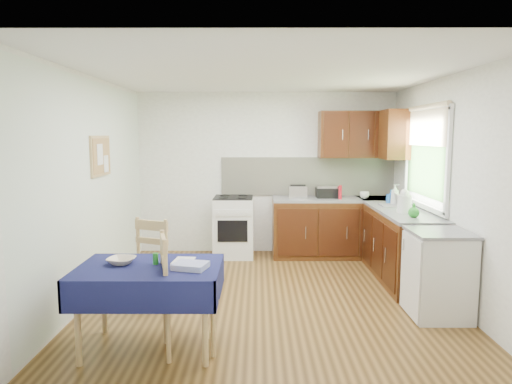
{
  "coord_description": "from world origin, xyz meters",
  "views": [
    {
      "loc": [
        -0.14,
        -5.03,
        1.84
      ],
      "look_at": [
        -0.15,
        0.34,
        1.17
      ],
      "focal_mm": 32.0,
      "sensor_mm": 36.0,
      "label": 1
    }
  ],
  "objects_px": {
    "sandwich_press": "(327,192)",
    "dining_table": "(149,278)",
    "chair_far": "(160,259)",
    "kettle": "(404,202)",
    "toaster": "(298,192)",
    "dish_rack": "(396,205)",
    "chair_near": "(182,290)"
  },
  "relations": [
    {
      "from": "sandwich_press",
      "to": "dining_table",
      "type": "bearing_deg",
      "value": -135.84
    },
    {
      "from": "chair_far",
      "to": "sandwich_press",
      "type": "bearing_deg",
      "value": -111.13
    },
    {
      "from": "kettle",
      "to": "sandwich_press",
      "type": "bearing_deg",
      "value": 118.57
    },
    {
      "from": "toaster",
      "to": "dish_rack",
      "type": "bearing_deg",
      "value": -28.07
    },
    {
      "from": "chair_near",
      "to": "sandwich_press",
      "type": "height_order",
      "value": "sandwich_press"
    },
    {
      "from": "toaster",
      "to": "kettle",
      "type": "height_order",
      "value": "kettle"
    },
    {
      "from": "chair_far",
      "to": "sandwich_press",
      "type": "distance_m",
      "value": 3.02
    },
    {
      "from": "chair_far",
      "to": "chair_near",
      "type": "bearing_deg",
      "value": 134.78
    },
    {
      "from": "chair_near",
      "to": "sandwich_press",
      "type": "xyz_separation_m",
      "value": [
        1.69,
        3.16,
        0.45
      ]
    },
    {
      "from": "dining_table",
      "to": "toaster",
      "type": "bearing_deg",
      "value": 45.83
    },
    {
      "from": "chair_near",
      "to": "toaster",
      "type": "relative_size",
      "value": 3.78
    },
    {
      "from": "chair_far",
      "to": "dish_rack",
      "type": "bearing_deg",
      "value": -133.4
    },
    {
      "from": "chair_far",
      "to": "sandwich_press",
      "type": "height_order",
      "value": "sandwich_press"
    },
    {
      "from": "chair_near",
      "to": "kettle",
      "type": "relative_size",
      "value": 3.56
    },
    {
      "from": "dining_table",
      "to": "chair_far",
      "type": "xyz_separation_m",
      "value": [
        -0.12,
        0.99,
        -0.11
      ]
    },
    {
      "from": "toaster",
      "to": "sandwich_press",
      "type": "relative_size",
      "value": 0.86
    },
    {
      "from": "chair_far",
      "to": "kettle",
      "type": "height_order",
      "value": "kettle"
    },
    {
      "from": "dining_table",
      "to": "chair_near",
      "type": "relative_size",
      "value": 1.18
    },
    {
      "from": "dining_table",
      "to": "kettle",
      "type": "xyz_separation_m",
      "value": [
        2.72,
        1.74,
        0.4
      ]
    },
    {
      "from": "dish_rack",
      "to": "toaster",
      "type": "bearing_deg",
      "value": 128.22
    },
    {
      "from": "dining_table",
      "to": "chair_far",
      "type": "bearing_deg",
      "value": 79.65
    },
    {
      "from": "chair_far",
      "to": "kettle",
      "type": "relative_size",
      "value": 3.43
    },
    {
      "from": "chair_near",
      "to": "kettle",
      "type": "bearing_deg",
      "value": -68.63
    },
    {
      "from": "dining_table",
      "to": "dish_rack",
      "type": "xyz_separation_m",
      "value": [
        2.76,
        2.22,
        0.29
      ]
    },
    {
      "from": "chair_near",
      "to": "kettle",
      "type": "xyz_separation_m",
      "value": [
        2.43,
        1.79,
        0.49
      ]
    },
    {
      "from": "chair_near",
      "to": "dish_rack",
      "type": "bearing_deg",
      "value": -62.59
    },
    {
      "from": "chair_far",
      "to": "dish_rack",
      "type": "relative_size",
      "value": 2.5
    },
    {
      "from": "kettle",
      "to": "dish_rack",
      "type": "bearing_deg",
      "value": 84.21
    },
    {
      "from": "toaster",
      "to": "kettle",
      "type": "bearing_deg",
      "value": -42.2
    },
    {
      "from": "dish_rack",
      "to": "kettle",
      "type": "relative_size",
      "value": 1.37
    },
    {
      "from": "sandwich_press",
      "to": "dish_rack",
      "type": "distance_m",
      "value": 1.19
    },
    {
      "from": "dining_table",
      "to": "toaster",
      "type": "distance_m",
      "value": 3.4
    }
  ]
}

